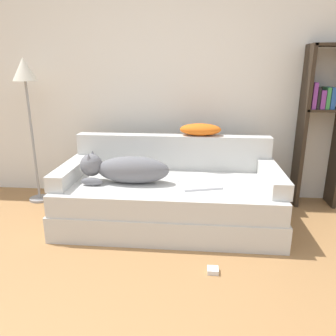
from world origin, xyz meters
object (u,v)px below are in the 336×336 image
Objects in this scene: dog at (124,169)px; bookshelf at (322,118)px; throw_pillow at (200,129)px; couch at (169,202)px; laptop at (200,185)px; floor_lamp at (26,85)px; power_adapter at (213,270)px.

bookshelf reaches higher than dog.
dog is at bearing -142.76° from throw_pillow.
laptop is at bearing -19.57° from couch.
laptop is 0.26× the size of floor_lamp.
throw_pillow is 1.19m from bookshelf.
dog is (-0.38, -0.08, 0.33)m from couch.
couch is 1.32× the size of floor_lamp.
dog is 0.53× the size of floor_lamp.
floor_lamp is (-2.87, -0.18, 0.31)m from bookshelf.
couch is 1.70m from bookshelf.
power_adapter is at bearing -128.77° from bookshelf.
dog reaches higher than laptop.
dog is at bearing -24.80° from floor_lamp.
couch is at bearing -16.04° from floor_lamp.
bookshelf is 2.90m from floor_lamp.
bookshelf reaches higher than power_adapter.
power_adapter is at bearing -97.23° from laptop.
laptop is 0.95× the size of throw_pillow.
bookshelf is at bearing 22.29° from couch.
floor_lamp reaches higher than dog.
power_adapter is (0.11, -1.15, -0.78)m from throw_pillow.
bookshelf is at bearing 51.23° from power_adapter.
dog is at bearing 138.74° from power_adapter.
power_adapter is (-1.06, -1.33, -0.88)m from bookshelf.
bookshelf is 1.08× the size of floor_lamp.
bookshelf is (1.44, 0.59, 0.70)m from couch.
throw_pillow reaches higher than couch.
floor_lamp reaches higher than laptop.
power_adapter is at bearing -63.12° from couch.
couch is 5.09× the size of laptop.
laptop is 1.95m from floor_lamp.
throw_pillow reaches higher than power_adapter.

